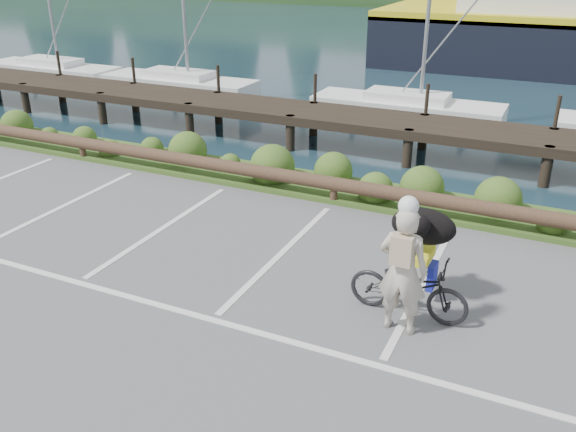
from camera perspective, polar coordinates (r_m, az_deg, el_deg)
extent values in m
plane|color=#505153|center=(9.59, -5.81, -8.47)|extent=(72.00, 72.00, 0.00)
plane|color=#172C37|center=(55.41, 21.31, 15.87)|extent=(160.00, 160.00, 0.00)
cube|color=#3D5B21|center=(13.87, 5.32, 2.41)|extent=(34.00, 1.60, 0.10)
imported|color=black|center=(9.29, 11.22, -6.55)|extent=(1.82, 0.67, 0.95)
imported|color=#BDB1A0|center=(8.70, 10.70, -5.05)|extent=(0.71, 0.48, 1.93)
ellipsoid|color=black|center=(9.45, 12.56, -0.93)|extent=(0.51, 1.00, 0.57)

